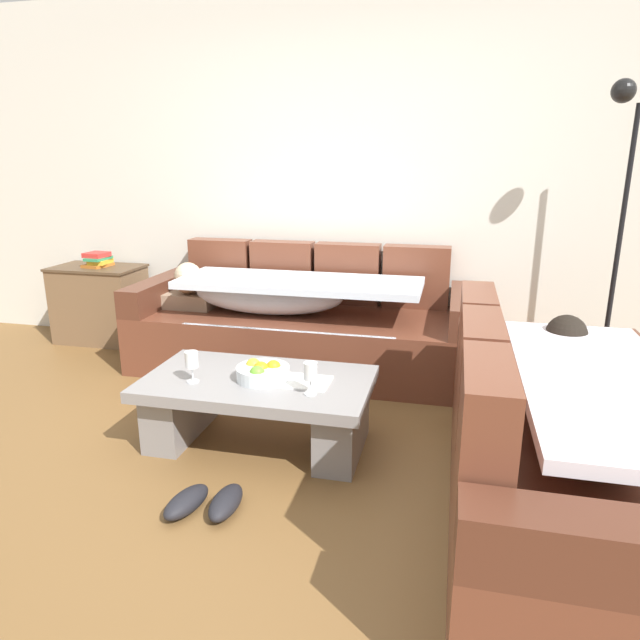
# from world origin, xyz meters

# --- Properties ---
(ground_plane) EXTENTS (14.00, 14.00, 0.00)m
(ground_plane) POSITION_xyz_m (0.00, 0.00, 0.00)
(ground_plane) COLOR brown
(back_wall) EXTENTS (9.00, 0.10, 2.70)m
(back_wall) POSITION_xyz_m (0.00, 2.15, 1.35)
(back_wall) COLOR silver
(back_wall) RESTS_ON ground_plane
(couch_along_wall) EXTENTS (2.44, 0.92, 0.88)m
(couch_along_wall) POSITION_xyz_m (-0.27, 1.62, 0.33)
(couch_along_wall) COLOR brown
(couch_along_wall) RESTS_ON ground_plane
(couch_near_window) EXTENTS (0.92, 1.93, 0.88)m
(couch_near_window) POSITION_xyz_m (1.30, 0.05, 0.34)
(couch_near_window) COLOR brown
(couch_near_window) RESTS_ON ground_plane
(coffee_table) EXTENTS (1.20, 0.68, 0.38)m
(coffee_table) POSITION_xyz_m (-0.16, 0.42, 0.24)
(coffee_table) COLOR gray
(coffee_table) RESTS_ON ground_plane
(fruit_bowl) EXTENTS (0.28, 0.28, 0.10)m
(fruit_bowl) POSITION_xyz_m (-0.12, 0.41, 0.42)
(fruit_bowl) COLOR silver
(fruit_bowl) RESTS_ON coffee_table
(wine_glass_near_left) EXTENTS (0.07, 0.07, 0.17)m
(wine_glass_near_left) POSITION_xyz_m (-0.47, 0.30, 0.50)
(wine_glass_near_left) COLOR silver
(wine_glass_near_left) RESTS_ON coffee_table
(wine_glass_near_right) EXTENTS (0.07, 0.07, 0.17)m
(wine_glass_near_right) POSITION_xyz_m (0.17, 0.28, 0.50)
(wine_glass_near_right) COLOR silver
(wine_glass_near_right) RESTS_ON coffee_table
(open_magazine) EXTENTS (0.28, 0.21, 0.01)m
(open_magazine) POSITION_xyz_m (0.09, 0.42, 0.39)
(open_magazine) COLOR white
(open_magazine) RESTS_ON coffee_table
(side_cabinet) EXTENTS (0.72, 0.44, 0.64)m
(side_cabinet) POSITION_xyz_m (-2.06, 1.85, 0.32)
(side_cabinet) COLOR brown
(side_cabinet) RESTS_ON ground_plane
(book_stack_on_cabinet) EXTENTS (0.20, 0.24, 0.12)m
(book_stack_on_cabinet) POSITION_xyz_m (-2.03, 1.85, 0.70)
(book_stack_on_cabinet) COLOR #B76623
(book_stack_on_cabinet) RESTS_ON side_cabinet
(floor_lamp) EXTENTS (0.33, 0.31, 1.95)m
(floor_lamp) POSITION_xyz_m (1.79, 1.71, 1.12)
(floor_lamp) COLOR black
(floor_lamp) RESTS_ON ground_plane
(pair_of_shoes) EXTENTS (0.32, 0.32, 0.09)m
(pair_of_shoes) POSITION_xyz_m (-0.18, -0.22, 0.04)
(pair_of_shoes) COLOR black
(pair_of_shoes) RESTS_ON ground_plane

